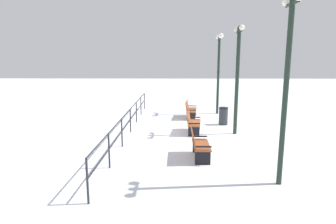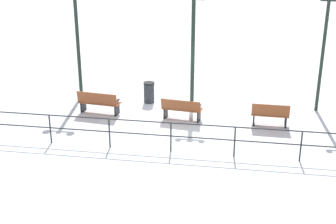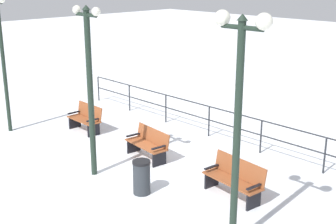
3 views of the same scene
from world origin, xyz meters
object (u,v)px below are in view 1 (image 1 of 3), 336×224
object	(u,v)px
lamppost_near	(287,68)
lamppost_middle	(238,70)
bench_second	(193,122)
bench_third	(190,109)
lamppost_far	(219,60)
trash_bin	(223,116)
bench_nearest	(199,144)

from	to	relation	value
lamppost_near	lamppost_middle	distance (m)	4.94
bench_second	lamppost_middle	bearing A→B (deg)	0.84
bench_third	lamppost_middle	bearing A→B (deg)	-57.37
lamppost_far	lamppost_near	bearing A→B (deg)	-90.00
bench_third	trash_bin	distance (m)	2.26
bench_nearest	bench_second	bearing A→B (deg)	90.05
bench_second	lamppost_far	xyz separation A→B (m)	(1.79, 4.53, 2.68)
bench_third	bench_second	bearing A→B (deg)	-85.46
bench_nearest	bench_second	size ratio (longest dim) A/B	0.88
bench_second	trash_bin	bearing A→B (deg)	50.71
lamppost_near	lamppost_middle	bearing A→B (deg)	90.00
bench_nearest	lamppost_near	size ratio (longest dim) A/B	0.30
lamppost_far	trash_bin	bearing A→B (deg)	-93.51
trash_bin	bench_nearest	bearing A→B (deg)	-109.04
lamppost_near	trash_bin	bearing A→B (deg)	91.56
bench_nearest	lamppost_middle	bearing A→B (deg)	59.98
bench_third	lamppost_far	xyz separation A→B (m)	(1.70, 1.28, 2.66)
bench_third	bench_nearest	bearing A→B (deg)	-85.05
bench_nearest	trash_bin	xyz separation A→B (m)	(1.66, 4.82, -0.02)
bench_nearest	bench_second	xyz separation A→B (m)	(0.05, 3.25, -0.01)
bench_second	trash_bin	world-z (taller)	bench_second
bench_nearest	lamppost_far	world-z (taller)	lamppost_far
bench_second	lamppost_middle	world-z (taller)	lamppost_middle
lamppost_middle	trash_bin	distance (m)	2.87
bench_second	lamppost_middle	distance (m)	2.89
lamppost_middle	lamppost_far	xyz separation A→B (m)	(0.00, 4.71, 0.42)
bench_second	lamppost_far	distance (m)	5.56
bench_third	lamppost_near	size ratio (longest dim) A/B	0.37
lamppost_near	trash_bin	world-z (taller)	lamppost_near
lamppost_near	trash_bin	distance (m)	7.12
bench_third	lamppost_near	world-z (taller)	lamppost_near
bench_nearest	lamppost_middle	distance (m)	4.23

